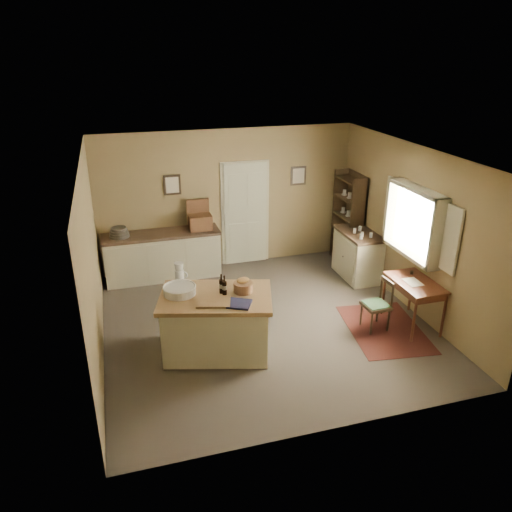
{
  "coord_description": "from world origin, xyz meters",
  "views": [
    {
      "loc": [
        -2.09,
        -6.62,
        4.13
      ],
      "look_at": [
        -0.13,
        0.09,
        1.15
      ],
      "focal_mm": 35.0,
      "sensor_mm": 36.0,
      "label": 1
    }
  ],
  "objects_px": {
    "sideboard": "(163,254)",
    "shelving_unit": "(350,219)",
    "writing_desk": "(415,287)",
    "work_island": "(216,322)",
    "desk_chair": "(376,306)",
    "right_cabinet": "(357,254)"
  },
  "relations": [
    {
      "from": "sideboard",
      "to": "shelving_unit",
      "type": "height_order",
      "value": "shelving_unit"
    },
    {
      "from": "writing_desk",
      "to": "shelving_unit",
      "type": "bearing_deg",
      "value": 86.72
    },
    {
      "from": "writing_desk",
      "to": "shelving_unit",
      "type": "xyz_separation_m",
      "value": [
        0.15,
        2.6,
        0.25
      ]
    },
    {
      "from": "work_island",
      "to": "desk_chair",
      "type": "bearing_deg",
      "value": 13.74
    },
    {
      "from": "work_island",
      "to": "sideboard",
      "type": "relative_size",
      "value": 0.82
    },
    {
      "from": "writing_desk",
      "to": "right_cabinet",
      "type": "height_order",
      "value": "right_cabinet"
    },
    {
      "from": "shelving_unit",
      "to": "writing_desk",
      "type": "bearing_deg",
      "value": -93.28
    },
    {
      "from": "sideboard",
      "to": "shelving_unit",
      "type": "relative_size",
      "value": 1.17
    },
    {
      "from": "writing_desk",
      "to": "right_cabinet",
      "type": "distance_m",
      "value": 1.9
    },
    {
      "from": "desk_chair",
      "to": "shelving_unit",
      "type": "distance_m",
      "value": 2.68
    },
    {
      "from": "shelving_unit",
      "to": "right_cabinet",
      "type": "bearing_deg",
      "value": -101.83
    },
    {
      "from": "desk_chair",
      "to": "shelving_unit",
      "type": "height_order",
      "value": "shelving_unit"
    },
    {
      "from": "sideboard",
      "to": "desk_chair",
      "type": "bearing_deg",
      "value": -43.81
    },
    {
      "from": "desk_chair",
      "to": "shelving_unit",
      "type": "bearing_deg",
      "value": 70.06
    },
    {
      "from": "work_island",
      "to": "sideboard",
      "type": "distance_m",
      "value": 2.78
    },
    {
      "from": "work_island",
      "to": "shelving_unit",
      "type": "bearing_deg",
      "value": 52.42
    },
    {
      "from": "desk_chair",
      "to": "right_cabinet",
      "type": "height_order",
      "value": "right_cabinet"
    },
    {
      "from": "sideboard",
      "to": "right_cabinet",
      "type": "xyz_separation_m",
      "value": [
        3.54,
        -1.01,
        -0.02
      ]
    },
    {
      "from": "sideboard",
      "to": "writing_desk",
      "type": "xyz_separation_m",
      "value": [
        3.54,
        -2.9,
        0.19
      ]
    },
    {
      "from": "work_island",
      "to": "right_cabinet",
      "type": "bearing_deg",
      "value": 44.66
    },
    {
      "from": "writing_desk",
      "to": "desk_chair",
      "type": "relative_size",
      "value": 1.2
    },
    {
      "from": "sideboard",
      "to": "desk_chair",
      "type": "height_order",
      "value": "sideboard"
    }
  ]
}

